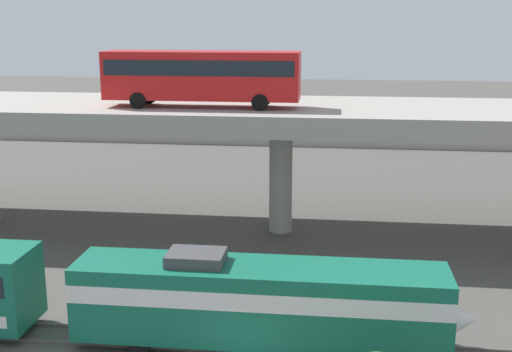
{
  "coord_description": "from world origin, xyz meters",
  "views": [
    {
      "loc": [
        3.5,
        -22.01,
        13.81
      ],
      "look_at": [
        -2.2,
        24.77,
        2.53
      ],
      "focal_mm": 46.85,
      "sensor_mm": 36.0,
      "label": 1
    }
  ],
  "objects_px": {
    "train_locomotive": "(278,300)",
    "parked_car_0": "(407,120)",
    "parked_car_2": "(461,121)",
    "transit_bus_on_overpass": "(202,74)",
    "parked_car_1": "(154,120)"
  },
  "relations": [
    {
      "from": "parked_car_0",
      "to": "parked_car_1",
      "type": "xyz_separation_m",
      "value": [
        -29.39,
        -3.28,
        -0.0
      ]
    },
    {
      "from": "train_locomotive",
      "to": "parked_car_0",
      "type": "xyz_separation_m",
      "value": [
        10.39,
        52.92,
        -0.16
      ]
    },
    {
      "from": "parked_car_2",
      "to": "parked_car_1",
      "type": "bearing_deg",
      "value": 4.73
    },
    {
      "from": "transit_bus_on_overpass",
      "to": "parked_car_2",
      "type": "relative_size",
      "value": 2.92
    },
    {
      "from": "parked_car_1",
      "to": "parked_car_2",
      "type": "bearing_deg",
      "value": -175.27
    },
    {
      "from": "transit_bus_on_overpass",
      "to": "train_locomotive",
      "type": "bearing_deg",
      "value": 112.74
    },
    {
      "from": "parked_car_2",
      "to": "parked_car_0",
      "type": "bearing_deg",
      "value": -3.29
    },
    {
      "from": "parked_car_0",
      "to": "parked_car_2",
      "type": "xyz_separation_m",
      "value": [
        6.08,
        -0.35,
        -0.0
      ]
    },
    {
      "from": "parked_car_0",
      "to": "parked_car_2",
      "type": "distance_m",
      "value": 6.09
    },
    {
      "from": "transit_bus_on_overpass",
      "to": "parked_car_2",
      "type": "bearing_deg",
      "value": -120.53
    },
    {
      "from": "train_locomotive",
      "to": "parked_car_2",
      "type": "xyz_separation_m",
      "value": [
        16.47,
        52.57,
        -0.16
      ]
    },
    {
      "from": "transit_bus_on_overpass",
      "to": "parked_car_1",
      "type": "height_order",
      "value": "transit_bus_on_overpass"
    },
    {
      "from": "parked_car_0",
      "to": "parked_car_1",
      "type": "relative_size",
      "value": 1.08
    },
    {
      "from": "train_locomotive",
      "to": "parked_car_0",
      "type": "bearing_deg",
      "value": 78.89
    },
    {
      "from": "parked_car_1",
      "to": "parked_car_2",
      "type": "xyz_separation_m",
      "value": [
        35.47,
        2.93,
        -0.0
      ]
    }
  ]
}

